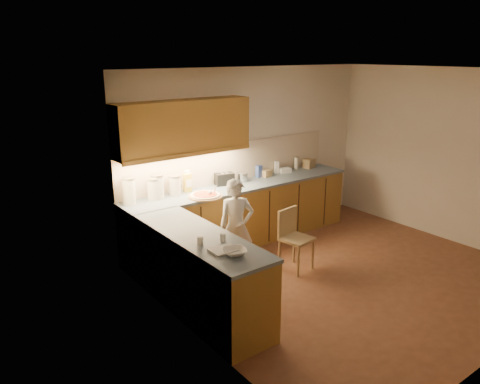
% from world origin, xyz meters
% --- Properties ---
extents(room, '(4.54, 4.50, 2.62)m').
position_xyz_m(room, '(0.00, 0.00, 1.68)').
color(room, brown).
rests_on(room, ground).
extents(l_counter, '(3.77, 2.62, 0.92)m').
position_xyz_m(l_counter, '(-0.92, 1.25, 0.46)').
color(l_counter, olive).
rests_on(l_counter, ground).
extents(backsplash, '(3.75, 0.02, 0.58)m').
position_xyz_m(backsplash, '(-0.38, 1.99, 1.21)').
color(backsplash, beige).
rests_on(backsplash, l_counter).
extents(upper_cabinets, '(1.95, 0.36, 0.73)m').
position_xyz_m(upper_cabinets, '(-1.27, 1.82, 1.85)').
color(upper_cabinets, olive).
rests_on(upper_cabinets, ground).
extents(pizza_on_board, '(0.46, 0.46, 0.19)m').
position_xyz_m(pizza_on_board, '(-1.16, 1.51, 0.94)').
color(pizza_on_board, '#AB8155').
rests_on(pizza_on_board, l_counter).
extents(child, '(0.54, 0.46, 1.27)m').
position_xyz_m(child, '(-1.06, 0.94, 0.63)').
color(child, silver).
rests_on(child, ground).
extents(wooden_chair, '(0.42, 0.42, 0.82)m').
position_xyz_m(wooden_chair, '(-0.38, 0.59, 0.48)').
color(wooden_chair, tan).
rests_on(wooden_chair, ground).
extents(mixing_bowl, '(0.29, 0.29, 0.06)m').
position_xyz_m(mixing_bowl, '(-1.95, -0.24, 0.95)').
color(mixing_bowl, white).
rests_on(mixing_bowl, l_counter).
extents(canister_a, '(0.18, 0.18, 0.35)m').
position_xyz_m(canister_a, '(-2.10, 1.84, 1.10)').
color(canister_a, white).
rests_on(canister_a, l_counter).
extents(canister_b, '(0.17, 0.17, 0.29)m').
position_xyz_m(canister_b, '(-1.76, 1.83, 1.07)').
color(canister_b, white).
rests_on(canister_b, l_counter).
extents(canister_c, '(0.18, 0.18, 0.33)m').
position_xyz_m(canister_c, '(-1.70, 1.83, 1.09)').
color(canister_c, silver).
rests_on(canister_c, l_counter).
extents(canister_d, '(0.17, 0.17, 0.28)m').
position_xyz_m(canister_d, '(-1.43, 1.84, 1.06)').
color(canister_d, silver).
rests_on(canister_d, l_counter).
extents(oil_jug, '(0.11, 0.09, 0.31)m').
position_xyz_m(oil_jug, '(-1.22, 1.86, 1.06)').
color(oil_jug, gold).
rests_on(oil_jug, l_counter).
extents(toaster, '(0.30, 0.22, 0.18)m').
position_xyz_m(toaster, '(-0.60, 1.85, 1.01)').
color(toaster, black).
rests_on(toaster, l_counter).
extents(steel_pot, '(0.18, 0.18, 0.14)m').
position_xyz_m(steel_pot, '(-0.28, 1.84, 0.99)').
color(steel_pot, '#B0B0B5').
rests_on(steel_pot, l_counter).
extents(blue_box, '(0.10, 0.08, 0.19)m').
position_xyz_m(blue_box, '(0.08, 1.88, 1.01)').
color(blue_box, '#3650A3').
rests_on(blue_box, l_counter).
extents(card_box_a, '(0.16, 0.12, 0.10)m').
position_xyz_m(card_box_a, '(0.20, 1.83, 0.97)').
color(card_box_a, tan).
rests_on(card_box_a, l_counter).
extents(white_bottle, '(0.08, 0.08, 0.19)m').
position_xyz_m(white_bottle, '(0.48, 1.92, 1.02)').
color(white_bottle, white).
rests_on(white_bottle, l_counter).
extents(flat_pack, '(0.21, 0.16, 0.07)m').
position_xyz_m(flat_pack, '(0.61, 1.86, 0.96)').
color(flat_pack, white).
rests_on(flat_pack, l_counter).
extents(tall_jar, '(0.07, 0.07, 0.21)m').
position_xyz_m(tall_jar, '(0.90, 1.89, 1.03)').
color(tall_jar, white).
rests_on(tall_jar, l_counter).
extents(card_box_b, '(0.22, 0.19, 0.15)m').
position_xyz_m(card_box_b, '(1.15, 1.85, 1.00)').
color(card_box_b, '#A48458').
rests_on(card_box_b, l_counter).
extents(dough_cloth, '(0.27, 0.22, 0.02)m').
position_xyz_m(dough_cloth, '(-1.98, -0.10, 0.93)').
color(dough_cloth, silver).
rests_on(dough_cloth, l_counter).
extents(spice_jar_a, '(0.07, 0.07, 0.09)m').
position_xyz_m(spice_jar_a, '(-2.09, 0.17, 0.96)').
color(spice_jar_a, silver).
rests_on(spice_jar_a, l_counter).
extents(spice_jar_b, '(0.07, 0.07, 0.08)m').
position_xyz_m(spice_jar_b, '(-1.84, 0.12, 0.96)').
color(spice_jar_b, silver).
rests_on(spice_jar_b, l_counter).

